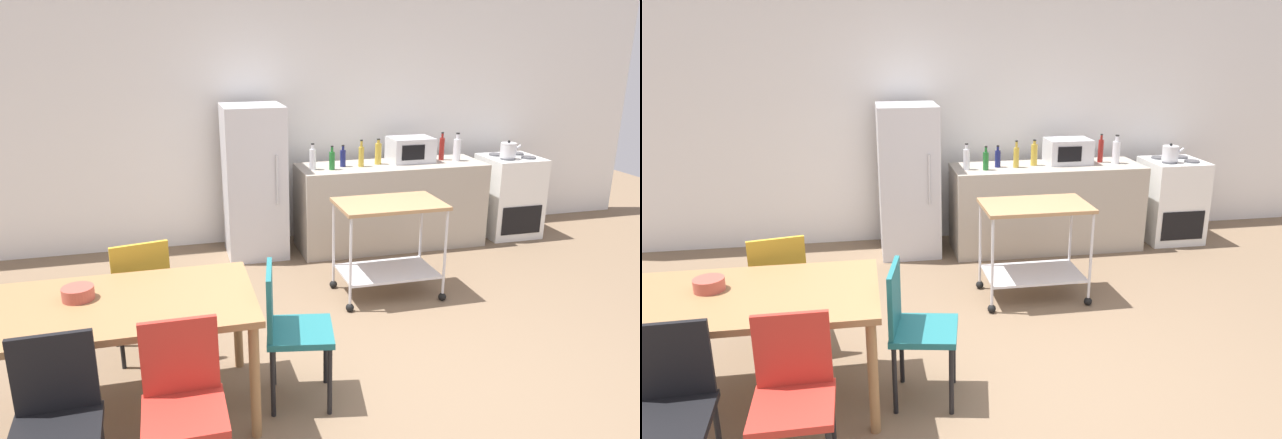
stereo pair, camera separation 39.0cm
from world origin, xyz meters
TOP-DOWN VIEW (x-y plane):
  - ground_plane at (0.00, 0.00)m, footprint 12.00×12.00m
  - back_wall at (0.00, 3.20)m, footprint 8.40×0.12m
  - kitchen_counter at (0.90, 2.60)m, footprint 2.00×0.64m
  - dining_table at (-1.70, 0.12)m, footprint 1.50×0.90m
  - chair_black at (-1.98, -0.59)m, footprint 0.41×0.41m
  - chair_teal at (-0.75, 0.03)m, footprint 0.47×0.47m
  - chair_mustard at (-1.64, 0.82)m, footprint 0.47×0.47m
  - chair_red at (-1.41, -0.59)m, footprint 0.40×0.40m
  - stove_oven at (2.35, 2.62)m, footprint 0.60×0.61m
  - refrigerator at (-0.55, 2.70)m, footprint 0.60×0.63m
  - kitchen_cart at (0.41, 1.37)m, footprint 0.91×0.57m
  - bottle_wine at (0.03, 2.55)m, footprint 0.07×0.07m
  - bottle_soy_sauce at (0.22, 2.50)m, footprint 0.06×0.06m
  - bottle_vinegar at (0.37, 2.61)m, footprint 0.06×0.06m
  - bottle_soda at (0.55, 2.57)m, footprint 0.06×0.06m
  - bottle_sesame_oil at (0.76, 2.64)m, footprint 0.07×0.07m
  - microwave at (1.14, 2.68)m, footprint 0.46×0.35m
  - bottle_olive_oil at (1.51, 2.67)m, footprint 0.06×0.06m
  - bottle_hot_sauce at (1.65, 2.59)m, footprint 0.08×0.08m
  - fruit_bowl at (-1.95, 0.22)m, footprint 0.18×0.18m
  - kettle at (2.23, 2.52)m, footprint 0.24×0.17m

SIDE VIEW (x-z plane):
  - ground_plane at x=0.00m, z-range 0.00..0.00m
  - kitchen_counter at x=0.90m, z-range 0.00..0.90m
  - stove_oven at x=2.35m, z-range -0.01..0.91m
  - chair_black at x=-1.98m, z-range 0.07..0.96m
  - chair_teal at x=-0.75m, z-range 0.07..0.96m
  - chair_mustard at x=-1.64m, z-range 0.07..0.96m
  - chair_red at x=-1.41m, z-range 0.07..0.96m
  - kitchen_cart at x=0.41m, z-range 0.15..1.00m
  - dining_table at x=-1.70m, z-range 0.30..1.05m
  - refrigerator at x=-0.55m, z-range 0.00..1.55m
  - fruit_bowl at x=-1.95m, z-range 0.75..0.83m
  - bottle_vinegar at x=0.37m, z-range 0.88..1.11m
  - bottle_soy_sauce at x=0.22m, z-range 0.88..1.12m
  - kettle at x=2.23m, z-range 0.91..1.10m
  - bottle_wine at x=0.03m, z-range 0.88..1.15m
  - bottle_soda at x=0.55m, z-range 0.87..1.15m
  - bottle_sesame_oil at x=0.76m, z-range 0.88..1.15m
  - bottle_hot_sauce at x=1.65m, z-range 0.87..1.18m
  - bottle_olive_oil at x=1.51m, z-range 0.88..1.18m
  - microwave at x=1.14m, z-range 0.90..1.16m
  - back_wall at x=0.00m, z-range 0.00..2.90m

